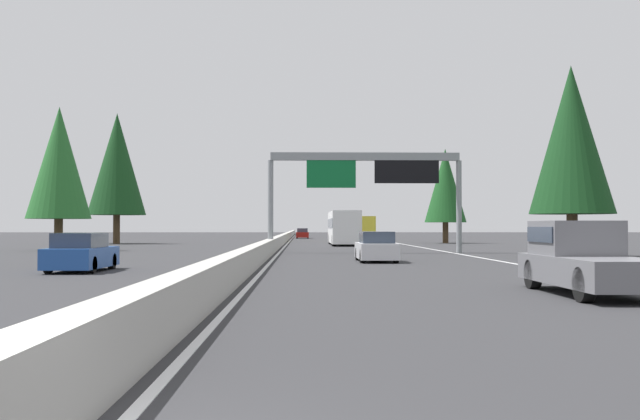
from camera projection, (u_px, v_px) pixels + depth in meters
name	position (u px, v px, depth m)	size (l,w,h in m)	color
ground_plane	(282.00, 246.00, 65.10)	(320.00, 320.00, 0.00)	#2D2D30
median_barrier	(285.00, 238.00, 85.09)	(180.00, 0.56, 0.90)	#ADAAA3
shoulder_stripe_right	(398.00, 243.00, 75.36)	(160.00, 0.16, 0.01)	silver
shoulder_stripe_median	(288.00, 243.00, 75.10)	(160.00, 0.16, 0.01)	silver
sign_gantry_overhead	(368.00, 173.00, 48.22)	(0.50, 12.68, 6.53)	gray
pickup_mid_left	(584.00, 258.00, 18.88)	(5.60, 2.00, 1.86)	slate
sedan_distant_a	(376.00, 248.00, 36.04)	(4.40, 1.80, 1.47)	silver
bus_far_center	(344.00, 227.00, 68.45)	(11.50, 2.55, 3.10)	white
box_truck_distant_b	(363.00, 227.00, 90.92)	(8.50, 2.40, 2.95)	gold
sedan_far_left	(302.00, 234.00, 107.12)	(4.40, 1.80, 1.47)	maroon
oncoming_near	(81.00, 253.00, 28.27)	(4.40, 1.80, 1.47)	#1E4793
conifer_right_near	(571.00, 140.00, 42.92)	(4.89, 4.89, 11.11)	#4C3823
conifer_right_mid	(445.00, 186.00, 76.69)	(4.31, 4.31, 9.80)	#4C3823
conifer_left_near	(59.00, 163.00, 53.07)	(4.55, 4.55, 10.34)	#4C3823
conifer_left_mid	(117.00, 164.00, 74.18)	(5.77, 5.77, 13.12)	#4C3823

